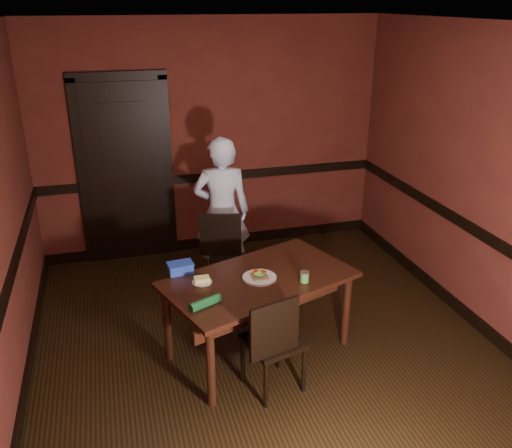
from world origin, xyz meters
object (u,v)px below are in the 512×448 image
sandwich_plate (259,277)px  sauce_jar (304,277)px  cheese_saucer (202,281)px  person (222,212)px  chair_far (230,262)px  dining_table (259,315)px  chair_near (273,340)px  food_tub (180,268)px

sandwich_plate → sauce_jar: size_ratio=3.12×
cheese_saucer → person: bearing=70.8°
chair_far → sauce_jar: 1.16m
dining_table → person: (-0.02, 1.34, 0.44)m
dining_table → chair_near: 0.49m
dining_table → sandwich_plate: (-0.00, -0.02, 0.38)m
dining_table → food_tub: 0.78m
food_tub → chair_near: bearing=-57.2°
dining_table → sauce_jar: bearing=-45.7°
sandwich_plate → food_tub: food_tub is taller
sauce_jar → food_tub: 1.04m
person → dining_table: bearing=100.5°
chair_near → sauce_jar: size_ratio=9.72×
sandwich_plate → cheese_saucer: sandwich_plate is taller
dining_table → food_tub: size_ratio=6.91×
sandwich_plate → dining_table: bearing=87.4°
dining_table → cheese_saucer: cheese_saucer is taller
cheese_saucer → chair_far: bearing=63.2°
food_tub → person: bearing=55.8°
dining_table → chair_near: size_ratio=1.76×
chair_near → cheese_saucer: (-0.45, 0.52, 0.30)m
sauce_jar → food_tub: (-0.95, 0.43, -0.00)m
sandwich_plate → food_tub: bearing=155.0°
dining_table → chair_far: bearing=73.5°
sandwich_plate → sauce_jar: (0.34, -0.15, 0.03)m
sandwich_plate → cheese_saucer: 0.47m
sauce_jar → chair_near: bearing=-138.8°
chair_near → sauce_jar: bearing=-154.1°
chair_near → person: 1.86m
dining_table → chair_far: (-0.05, 0.88, 0.09)m
chair_near → sandwich_plate: 0.56m
chair_far → sandwich_plate: bearing=-71.8°
sauce_jar → cheese_saucer: sauce_jar is taller
chair_far → dining_table: bearing=-71.7°
chair_near → cheese_saucer: bearing=-65.0°
dining_table → sauce_jar: size_ratio=17.11×
person → chair_far: bearing=95.9°
person → cheese_saucer: bearing=80.7°
dining_table → chair_near: bearing=-112.3°
chair_near → person: size_ratio=0.55×
dining_table → cheese_saucer: 0.61m
food_tub → sauce_jar: bearing=-29.8°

